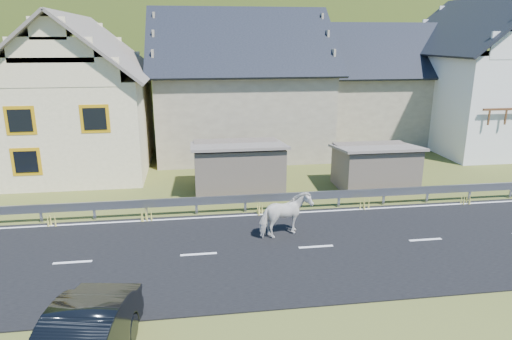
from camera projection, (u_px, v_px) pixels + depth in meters
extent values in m
plane|color=#353D15|center=(316.00, 248.00, 15.64)|extent=(160.00, 160.00, 0.00)
cube|color=black|center=(316.00, 247.00, 15.63)|extent=(60.00, 7.00, 0.04)
cube|color=silver|center=(316.00, 247.00, 15.63)|extent=(60.00, 6.60, 0.01)
cube|color=#93969B|center=(293.00, 196.00, 18.98)|extent=(28.00, 0.08, 0.34)
cube|color=#93969B|center=(41.00, 214.00, 17.70)|extent=(0.10, 0.06, 0.70)
cube|color=#93969B|center=(94.00, 211.00, 17.97)|extent=(0.10, 0.06, 0.70)
cube|color=#93969B|center=(146.00, 209.00, 18.24)|extent=(0.10, 0.06, 0.70)
cube|color=#93969B|center=(196.00, 206.00, 18.51)|extent=(0.10, 0.06, 0.70)
cube|color=#93969B|center=(245.00, 204.00, 18.79)|extent=(0.10, 0.06, 0.70)
cube|color=#93969B|center=(293.00, 201.00, 19.06)|extent=(0.10, 0.06, 0.70)
cube|color=#93969B|center=(339.00, 199.00, 19.33)|extent=(0.10, 0.06, 0.70)
cube|color=#93969B|center=(384.00, 197.00, 19.60)|extent=(0.10, 0.06, 0.70)
cube|color=#93969B|center=(427.00, 195.00, 19.87)|extent=(0.10, 0.06, 0.70)
cube|color=#93969B|center=(470.00, 193.00, 20.15)|extent=(0.10, 0.06, 0.70)
cube|color=#93969B|center=(511.00, 191.00, 20.42)|extent=(0.10, 0.06, 0.70)
cube|color=#6E6050|center=(238.00, 168.00, 21.24)|extent=(4.30, 3.30, 2.40)
cube|color=#6E6050|center=(375.00, 168.00, 21.68)|extent=(3.80, 2.90, 2.20)
cube|color=#FFEBB8|center=(82.00, 122.00, 24.99)|extent=(7.00, 9.00, 5.00)
cube|color=#BF880C|center=(20.00, 121.00, 20.25)|extent=(1.30, 0.12, 1.30)
cube|color=#BF880C|center=(95.00, 119.00, 20.68)|extent=(1.30, 0.12, 1.30)
cube|color=#BF880C|center=(26.00, 162.00, 20.78)|extent=(1.30, 0.12, 1.30)
cube|color=tan|center=(43.00, 45.00, 25.02)|extent=(0.70, 0.70, 2.40)
cube|color=tan|center=(239.00, 110.00, 29.07)|extent=(10.00, 9.00, 5.00)
cube|color=tan|center=(376.00, 106.00, 32.39)|extent=(9.00, 8.00, 4.60)
cube|color=silver|center=(481.00, 100.00, 30.15)|extent=(8.00, 10.00, 6.00)
ellipsoid|color=#243B0E|center=(212.00, 104.00, 193.04)|extent=(440.00, 280.00, 260.00)
imported|color=silver|center=(285.00, 215.00, 16.28)|extent=(1.50, 2.08, 1.60)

